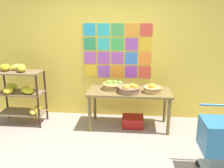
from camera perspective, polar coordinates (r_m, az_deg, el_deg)
ground at (r=3.52m, az=-3.66°, el=-18.82°), size 9.58×9.58×0.00m
back_wall_with_art at (r=4.73m, az=-0.50°, el=9.19°), size 5.09×0.07×2.91m
banana_shelf_unit at (r=4.79m, az=-21.43°, el=-0.83°), size 0.86×0.52×1.17m
display_table at (r=4.34m, az=4.22°, el=-2.74°), size 1.51×0.66×0.71m
fruit_basket_back_right at (r=4.25m, az=9.72°, el=-1.13°), size 0.33×0.33×0.17m
fruit_basket_centre at (r=4.41m, az=0.19°, el=-0.32°), size 0.40×0.40×0.15m
fruit_basket_left at (r=4.18m, az=4.16°, el=-1.15°), size 0.40×0.40×0.17m
produce_crate_under_table at (r=4.55m, az=5.05°, el=-8.97°), size 0.40×0.35×0.19m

